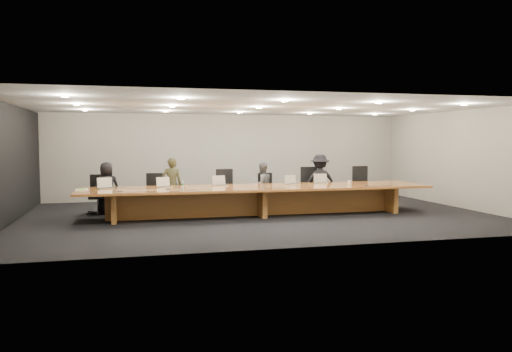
{
  "coord_description": "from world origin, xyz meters",
  "views": [
    {
      "loc": [
        -3.21,
        -12.42,
        1.92
      ],
      "look_at": [
        0.0,
        0.3,
        1.0
      ],
      "focal_mm": 35.0,
      "sensor_mm": 36.0,
      "label": 1
    }
  ],
  "objects_px": {
    "chair_left": "(155,192)",
    "chair_right": "(310,186)",
    "paper_cup_near": "(290,183)",
    "chair_mid_left": "(227,189)",
    "person_b": "(172,185)",
    "person_c": "(262,185)",
    "laptop_e": "(321,178)",
    "conference_table": "(259,195)",
    "amber_mug": "(184,186)",
    "person_d": "(320,180)",
    "person_a": "(107,188)",
    "laptop_a": "(106,183)",
    "laptop_b": "(165,182)",
    "chair_far_right": "(364,185)",
    "mic_right": "(367,185)",
    "mic_center": "(263,188)",
    "mic_left": "(168,189)",
    "chair_far_left": "(98,194)",
    "av_box": "(119,191)",
    "paper_cup_far": "(349,182)",
    "laptop_d": "(292,180)",
    "laptop_c": "(220,181)",
    "water_bottle": "(183,184)",
    "chair_mid_right": "(268,191)"
  },
  "relations": [
    {
      "from": "chair_far_left",
      "to": "chair_right",
      "type": "height_order",
      "value": "chair_right"
    },
    {
      "from": "chair_mid_right",
      "to": "mic_center",
      "type": "distance_m",
      "value": 1.85
    },
    {
      "from": "person_c",
      "to": "amber_mug",
      "type": "bearing_deg",
      "value": 8.91
    },
    {
      "from": "person_c",
      "to": "mic_right",
      "type": "relative_size",
      "value": 11.03
    },
    {
      "from": "chair_left",
      "to": "paper_cup_near",
      "type": "relative_size",
      "value": 11.84
    },
    {
      "from": "chair_left",
      "to": "person_c",
      "type": "relative_size",
      "value": 0.8
    },
    {
      "from": "conference_table",
      "to": "paper_cup_far",
      "type": "height_order",
      "value": "paper_cup_far"
    },
    {
      "from": "laptop_a",
      "to": "chair_right",
      "type": "bearing_deg",
      "value": -6.7
    },
    {
      "from": "chair_left",
      "to": "laptop_e",
      "type": "bearing_deg",
      "value": -8.3
    },
    {
      "from": "conference_table",
      "to": "amber_mug",
      "type": "xyz_separation_m",
      "value": [
        -1.92,
        0.06,
        0.27
      ]
    },
    {
      "from": "chair_far_right",
      "to": "mic_center",
      "type": "relative_size",
      "value": 10.51
    },
    {
      "from": "person_b",
      "to": "paper_cup_far",
      "type": "xyz_separation_m",
      "value": [
        4.74,
        -0.97,
        0.06
      ]
    },
    {
      "from": "mic_right",
      "to": "av_box",
      "type": "bearing_deg",
      "value": 178.36
    },
    {
      "from": "chair_right",
      "to": "mic_center",
      "type": "height_order",
      "value": "chair_right"
    },
    {
      "from": "laptop_b",
      "to": "amber_mug",
      "type": "distance_m",
      "value": 0.53
    },
    {
      "from": "person_a",
      "to": "laptop_e",
      "type": "height_order",
      "value": "person_a"
    },
    {
      "from": "water_bottle",
      "to": "mic_left",
      "type": "xyz_separation_m",
      "value": [
        -0.39,
        -0.37,
        -0.08
      ]
    },
    {
      "from": "laptop_a",
      "to": "mic_center",
      "type": "height_order",
      "value": "laptop_a"
    },
    {
      "from": "chair_left",
      "to": "chair_right",
      "type": "xyz_separation_m",
      "value": [
        4.49,
        0.02,
        0.06
      ]
    },
    {
      "from": "chair_far_right",
      "to": "laptop_c",
      "type": "relative_size",
      "value": 3.38
    },
    {
      "from": "paper_cup_far",
      "to": "water_bottle",
      "type": "bearing_deg",
      "value": -178.01
    },
    {
      "from": "person_a",
      "to": "paper_cup_near",
      "type": "distance_m",
      "value": 4.88
    },
    {
      "from": "person_a",
      "to": "laptop_a",
      "type": "relative_size",
      "value": 3.82
    },
    {
      "from": "person_c",
      "to": "laptop_d",
      "type": "xyz_separation_m",
      "value": [
        0.61,
        -0.89,
        0.22
      ]
    },
    {
      "from": "conference_table",
      "to": "mic_center",
      "type": "xyz_separation_m",
      "value": [
        -0.02,
        -0.52,
        0.24
      ]
    },
    {
      "from": "chair_left",
      "to": "laptop_e",
      "type": "height_order",
      "value": "chair_left"
    },
    {
      "from": "chair_far_left",
      "to": "av_box",
      "type": "distance_m",
      "value": 1.79
    },
    {
      "from": "laptop_e",
      "to": "amber_mug",
      "type": "relative_size",
      "value": 3.98
    },
    {
      "from": "laptop_d",
      "to": "paper_cup_near",
      "type": "distance_m",
      "value": 0.14
    },
    {
      "from": "person_d",
      "to": "amber_mug",
      "type": "bearing_deg",
      "value": 22.22
    },
    {
      "from": "chair_far_right",
      "to": "mic_left",
      "type": "bearing_deg",
      "value": -168.59
    },
    {
      "from": "laptop_a",
      "to": "person_d",
      "type": "bearing_deg",
      "value": -8.0
    },
    {
      "from": "laptop_e",
      "to": "paper_cup_far",
      "type": "distance_m",
      "value": 0.79
    },
    {
      "from": "person_a",
      "to": "person_d",
      "type": "xyz_separation_m",
      "value": [
        6.0,
        -0.0,
        0.08
      ]
    },
    {
      "from": "person_a",
      "to": "paper_cup_near",
      "type": "xyz_separation_m",
      "value": [
        4.8,
        -0.85,
        0.11
      ]
    },
    {
      "from": "chair_far_left",
      "to": "chair_mid_left",
      "type": "distance_m",
      "value": 3.45
    },
    {
      "from": "conference_table",
      "to": "chair_left",
      "type": "distance_m",
      "value": 2.91
    },
    {
      "from": "person_c",
      "to": "laptop_d",
      "type": "distance_m",
      "value": 1.1
    },
    {
      "from": "mic_right",
      "to": "person_b",
      "type": "bearing_deg",
      "value": 160.82
    },
    {
      "from": "laptop_d",
      "to": "amber_mug",
      "type": "xyz_separation_m",
      "value": [
        -2.94,
        -0.25,
        -0.09
      ]
    },
    {
      "from": "conference_table",
      "to": "chair_far_right",
      "type": "relative_size",
      "value": 7.54
    },
    {
      "from": "chair_far_right",
      "to": "mic_right",
      "type": "distance_m",
      "value": 1.98
    },
    {
      "from": "av_box",
      "to": "mic_left",
      "type": "xyz_separation_m",
      "value": [
        1.13,
        0.03,
        0.0
      ]
    },
    {
      "from": "chair_far_right",
      "to": "paper_cup_far",
      "type": "xyz_separation_m",
      "value": [
        -0.97,
        -1.07,
        0.2
      ]
    },
    {
      "from": "conference_table",
      "to": "mic_left",
      "type": "distance_m",
      "value": 2.38
    },
    {
      "from": "person_c",
      "to": "laptop_e",
      "type": "xyz_separation_m",
      "value": [
        1.47,
        -0.78,
        0.23
      ]
    },
    {
      "from": "paper_cup_near",
      "to": "person_b",
      "type": "bearing_deg",
      "value": 167.06
    },
    {
      "from": "laptop_d",
      "to": "mic_right",
      "type": "xyz_separation_m",
      "value": [
        1.77,
        -0.89,
        -0.12
      ]
    },
    {
      "from": "chair_far_right",
      "to": "mic_right",
      "type": "height_order",
      "value": "chair_far_right"
    },
    {
      "from": "chair_mid_left",
      "to": "person_b",
      "type": "bearing_deg",
      "value": 173.91
    }
  ]
}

